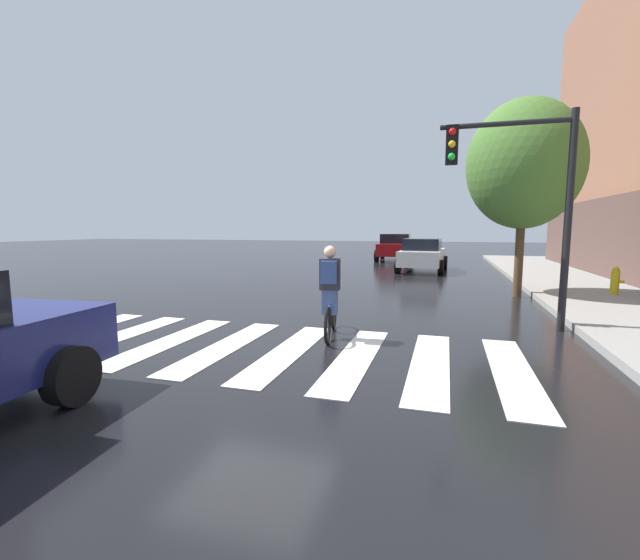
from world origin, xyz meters
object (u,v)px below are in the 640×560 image
at_px(fire_hydrant, 615,281).
at_px(street_tree_near, 524,165).
at_px(cyclist, 330,292).
at_px(sedan_mid, 423,254).
at_px(traffic_light_near, 522,183).
at_px(sedan_far, 396,247).

xyz_separation_m(fire_hydrant, street_tree_near, (-2.56, -0.30, 3.25)).
bearing_deg(cyclist, sedan_mid, 85.89).
bearing_deg(traffic_light_near, sedan_far, 103.99).
height_order(traffic_light_near, street_tree_near, street_tree_near).
height_order(cyclist, traffic_light_near, traffic_light_near).
xyz_separation_m(cyclist, street_tree_near, (4.02, 6.09, 2.94)).
xyz_separation_m(traffic_light_near, street_tree_near, (0.66, 4.29, 0.92)).
bearing_deg(fire_hydrant, sedan_mid, 130.56).
xyz_separation_m(sedan_far, cyclist, (1.07, -19.55, -0.01)).
relative_size(sedan_mid, street_tree_near, 0.80).
distance_m(sedan_mid, street_tree_near, 8.13).
xyz_separation_m(sedan_mid, cyclist, (-0.93, -12.99, 0.06)).
relative_size(fire_hydrant, street_tree_near, 0.14).
relative_size(sedan_far, street_tree_near, 0.86).
bearing_deg(cyclist, fire_hydrant, 44.18).
distance_m(sedan_far, traffic_light_near, 18.40).
bearing_deg(cyclist, sedan_far, 93.12).
bearing_deg(sedan_mid, cyclist, -94.11).
relative_size(traffic_light_near, fire_hydrant, 5.38).
bearing_deg(sedan_mid, sedan_far, 106.95).
bearing_deg(sedan_mid, traffic_light_near, -77.78).
distance_m(traffic_light_near, fire_hydrant, 6.07).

